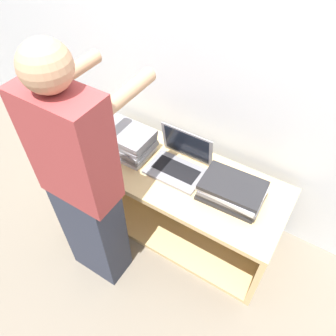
% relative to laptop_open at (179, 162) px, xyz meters
% --- Properties ---
extents(ground_plane, '(12.00, 12.00, 0.00)m').
position_rel_laptop_open_xyz_m(ground_plane, '(0.00, -0.33, -0.61)').
color(ground_plane, '#756B5B').
extents(wall_back, '(8.00, 0.05, 2.40)m').
position_rel_laptop_open_xyz_m(wall_back, '(0.00, 0.35, 0.59)').
color(wall_back, silver).
rests_on(wall_back, ground_plane).
extents(cart, '(1.43, 0.57, 0.56)m').
position_rel_laptop_open_xyz_m(cart, '(0.00, 0.02, -0.33)').
color(cart, tan).
rests_on(cart, ground_plane).
extents(laptop_open, '(0.35, 0.28, 0.25)m').
position_rel_laptop_open_xyz_m(laptop_open, '(0.00, 0.00, 0.00)').
color(laptop_open, gray).
rests_on(laptop_open, cart).
extents(laptop_stack_left, '(0.38, 0.25, 0.18)m').
position_rel_laptop_open_xyz_m(laptop_stack_left, '(-0.38, -0.05, 0.04)').
color(laptop_stack_left, '#B7B7BC').
rests_on(laptop_stack_left, cart).
extents(laptop_stack_right, '(0.37, 0.25, 0.13)m').
position_rel_laptop_open_xyz_m(laptop_stack_right, '(0.38, -0.05, 0.01)').
color(laptop_stack_right, '#232326').
rests_on(laptop_stack_right, cart).
extents(person, '(0.40, 0.52, 1.58)m').
position_rel_laptop_open_xyz_m(person, '(-0.25, -0.56, 0.18)').
color(person, '#2D3342').
rests_on(person, ground_plane).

